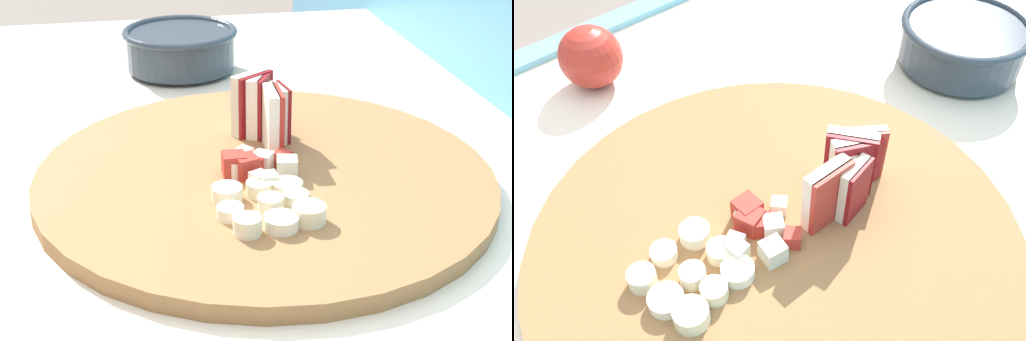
% 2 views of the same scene
% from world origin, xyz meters
% --- Properties ---
extents(cutting_board, '(0.45, 0.45, 0.02)m').
position_xyz_m(cutting_board, '(0.02, 0.06, 0.88)').
color(cutting_board, olive).
rests_on(cutting_board, tiled_countertop).
extents(apple_wedge_fan, '(0.11, 0.06, 0.07)m').
position_xyz_m(apple_wedge_fan, '(-0.06, 0.07, 0.91)').
color(apple_wedge_fan, maroon).
rests_on(apple_wedge_fan, cutting_board).
extents(apple_dice_pile, '(0.08, 0.07, 0.02)m').
position_xyz_m(apple_dice_pile, '(0.03, 0.05, 0.89)').
color(apple_dice_pile, white).
rests_on(apple_dice_pile, cutting_board).
extents(banana_slice_rows, '(0.09, 0.09, 0.02)m').
position_xyz_m(banana_slice_rows, '(0.11, 0.05, 0.89)').
color(banana_slice_rows, white).
rests_on(banana_slice_rows, cutting_board).
extents(ceramic_bowl, '(0.16, 0.16, 0.06)m').
position_xyz_m(ceramic_bowl, '(-0.34, 0.02, 0.90)').
color(ceramic_bowl, '#2D3842').
rests_on(ceramic_bowl, tiled_countertop).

